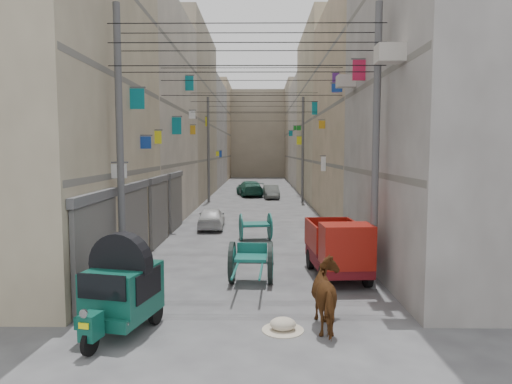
{
  "coord_description": "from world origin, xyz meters",
  "views": [
    {
      "loc": [
        0.36,
        -6.87,
        3.93
      ],
      "look_at": [
        0.23,
        6.5,
        2.73
      ],
      "focal_mm": 32.0,
      "sensor_mm": 36.0,
      "label": 1
    }
  ],
  "objects_px": {
    "distant_car_green": "(250,188)",
    "distant_car_grey": "(271,192)",
    "feed_sack": "(283,324)",
    "horse": "(330,295)",
    "second_cart": "(255,226)",
    "tonga_cart": "(251,262)",
    "distant_car_white": "(211,218)",
    "auto_rickshaw": "(122,288)",
    "mini_truck": "(340,252)"
  },
  "relations": [
    {
      "from": "distant_car_green",
      "to": "distant_car_grey",
      "type": "bearing_deg",
      "value": 119.49
    },
    {
      "from": "feed_sack",
      "to": "distant_car_green",
      "type": "xyz_separation_m",
      "value": [
        -1.44,
        30.2,
        0.52
      ]
    },
    {
      "from": "distant_car_grey",
      "to": "horse",
      "type": "bearing_deg",
      "value": -92.03
    },
    {
      "from": "horse",
      "to": "distant_car_green",
      "type": "bearing_deg",
      "value": -89.32
    },
    {
      "from": "feed_sack",
      "to": "second_cart",
      "type": "bearing_deg",
      "value": 93.98
    },
    {
      "from": "tonga_cart",
      "to": "distant_car_grey",
      "type": "height_order",
      "value": "tonga_cart"
    },
    {
      "from": "feed_sack",
      "to": "distant_car_grey",
      "type": "height_order",
      "value": "distant_car_grey"
    },
    {
      "from": "second_cart",
      "to": "feed_sack",
      "type": "height_order",
      "value": "second_cart"
    },
    {
      "from": "distant_car_white",
      "to": "auto_rickshaw",
      "type": "bearing_deg",
      "value": 85.41
    },
    {
      "from": "auto_rickshaw",
      "to": "second_cart",
      "type": "height_order",
      "value": "auto_rickshaw"
    },
    {
      "from": "tonga_cart",
      "to": "horse",
      "type": "relative_size",
      "value": 1.58
    },
    {
      "from": "tonga_cart",
      "to": "distant_car_green",
      "type": "bearing_deg",
      "value": 94.21
    },
    {
      "from": "tonga_cart",
      "to": "distant_car_white",
      "type": "xyz_separation_m",
      "value": [
        -2.21,
        9.6,
        -0.1
      ]
    },
    {
      "from": "auto_rickshaw",
      "to": "mini_truck",
      "type": "height_order",
      "value": "mini_truck"
    },
    {
      "from": "tonga_cart",
      "to": "distant_car_grey",
      "type": "xyz_separation_m",
      "value": [
        1.19,
        24.4,
        -0.09
      ]
    },
    {
      "from": "mini_truck",
      "to": "distant_car_green",
      "type": "xyz_separation_m",
      "value": [
        -3.35,
        26.32,
        -0.22
      ]
    },
    {
      "from": "tonga_cart",
      "to": "mini_truck",
      "type": "relative_size",
      "value": 0.82
    },
    {
      "from": "auto_rickshaw",
      "to": "tonga_cart",
      "type": "height_order",
      "value": "auto_rickshaw"
    },
    {
      "from": "mini_truck",
      "to": "distant_car_green",
      "type": "height_order",
      "value": "mini_truck"
    },
    {
      "from": "tonga_cart",
      "to": "distant_car_grey",
      "type": "bearing_deg",
      "value": 89.99
    },
    {
      "from": "auto_rickshaw",
      "to": "horse",
      "type": "distance_m",
      "value": 4.58
    },
    {
      "from": "mini_truck",
      "to": "second_cart",
      "type": "xyz_separation_m",
      "value": [
        -2.63,
        6.34,
        -0.25
      ]
    },
    {
      "from": "tonga_cart",
      "to": "distant_car_grey",
      "type": "relative_size",
      "value": 0.82
    },
    {
      "from": "auto_rickshaw",
      "to": "second_cart",
      "type": "relative_size",
      "value": 1.61
    },
    {
      "from": "horse",
      "to": "distant_car_white",
      "type": "relative_size",
      "value": 0.55
    },
    {
      "from": "second_cart",
      "to": "horse",
      "type": "distance_m",
      "value": 10.22
    },
    {
      "from": "auto_rickshaw",
      "to": "distant_car_green",
      "type": "relative_size",
      "value": 0.53
    },
    {
      "from": "second_cart",
      "to": "tonga_cart",
      "type": "bearing_deg",
      "value": -99.33
    },
    {
      "from": "mini_truck",
      "to": "second_cart",
      "type": "relative_size",
      "value": 2.23
    },
    {
      "from": "feed_sack",
      "to": "mini_truck",
      "type": "bearing_deg",
      "value": 63.7
    },
    {
      "from": "mini_truck",
      "to": "distant_car_grey",
      "type": "distance_m",
      "value": 24.2
    },
    {
      "from": "horse",
      "to": "distant_car_grey",
      "type": "xyz_separation_m",
      "value": [
        -0.64,
        27.87,
        -0.19
      ]
    },
    {
      "from": "auto_rickshaw",
      "to": "distant_car_white",
      "type": "xyz_separation_m",
      "value": [
        0.53,
        13.3,
        -0.43
      ]
    },
    {
      "from": "tonga_cart",
      "to": "second_cart",
      "type": "relative_size",
      "value": 1.83
    },
    {
      "from": "tonga_cart",
      "to": "second_cart",
      "type": "height_order",
      "value": "tonga_cart"
    },
    {
      "from": "feed_sack",
      "to": "distant_car_green",
      "type": "bearing_deg",
      "value": 92.72
    },
    {
      "from": "second_cart",
      "to": "mini_truck",
      "type": "bearing_deg",
      "value": -76.33
    },
    {
      "from": "tonga_cart",
      "to": "distant_car_green",
      "type": "height_order",
      "value": "distant_car_green"
    },
    {
      "from": "feed_sack",
      "to": "auto_rickshaw",
      "type": "bearing_deg",
      "value": -178.59
    },
    {
      "from": "distant_car_white",
      "to": "distant_car_grey",
      "type": "relative_size",
      "value": 0.95
    },
    {
      "from": "auto_rickshaw",
      "to": "feed_sack",
      "type": "xyz_separation_m",
      "value": [
        3.51,
        0.09,
        -0.84
      ]
    },
    {
      "from": "auto_rickshaw",
      "to": "horse",
      "type": "bearing_deg",
      "value": 15.92
    },
    {
      "from": "tonga_cart",
      "to": "feed_sack",
      "type": "relative_size",
      "value": 4.82
    },
    {
      "from": "distant_car_white",
      "to": "feed_sack",
      "type": "bearing_deg",
      "value": 100.4
    },
    {
      "from": "distant_car_green",
      "to": "distant_car_white",
      "type": "bearing_deg",
      "value": 73.85
    },
    {
      "from": "distant_car_grey",
      "to": "distant_car_green",
      "type": "distance_m",
      "value": 2.86
    },
    {
      "from": "second_cart",
      "to": "distant_car_grey",
      "type": "xyz_separation_m",
      "value": [
        1.13,
        17.81,
        -0.08
      ]
    },
    {
      "from": "tonga_cart",
      "to": "feed_sack",
      "type": "bearing_deg",
      "value": -75.24
    },
    {
      "from": "mini_truck",
      "to": "horse",
      "type": "xyz_separation_m",
      "value": [
        -0.86,
        -3.72,
        -0.15
      ]
    },
    {
      "from": "distant_car_white",
      "to": "distant_car_grey",
      "type": "xyz_separation_m",
      "value": [
        3.4,
        14.81,
        0.01
      ]
    }
  ]
}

